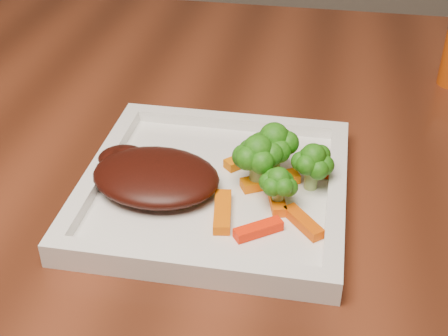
# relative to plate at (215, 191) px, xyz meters

# --- Properties ---
(plate) EXTENTS (0.27, 0.27, 0.01)m
(plate) POSITION_rel_plate_xyz_m (0.00, 0.00, 0.00)
(plate) COLOR white
(plate) RESTS_ON dining_table
(steak) EXTENTS (0.15, 0.12, 0.03)m
(steak) POSITION_rel_plate_xyz_m (-0.06, -0.01, 0.02)
(steak) COLOR #390D08
(steak) RESTS_ON plate
(broccoli_0) EXTENTS (0.06, 0.06, 0.07)m
(broccoli_0) POSITION_rel_plate_xyz_m (0.06, 0.03, 0.04)
(broccoli_0) COLOR #1C7112
(broccoli_0) RESTS_ON plate
(broccoli_1) EXTENTS (0.06, 0.06, 0.06)m
(broccoli_1) POSITION_rel_plate_xyz_m (0.10, 0.02, 0.04)
(broccoli_1) COLOR #327914
(broccoli_1) RESTS_ON plate
(broccoli_2) EXTENTS (0.05, 0.05, 0.06)m
(broccoli_2) POSITION_rel_plate_xyz_m (0.07, -0.02, 0.04)
(broccoli_2) COLOR #116510
(broccoli_2) RESTS_ON plate
(broccoli_3) EXTENTS (0.07, 0.07, 0.06)m
(broccoli_3) POSITION_rel_plate_xyz_m (0.04, 0.01, 0.04)
(broccoli_3) COLOR #215B0F
(broccoli_3) RESTS_ON plate
(carrot_0) EXTENTS (0.05, 0.04, 0.01)m
(carrot_0) POSITION_rel_plate_xyz_m (0.06, -0.07, 0.01)
(carrot_0) COLOR #FF2204
(carrot_0) RESTS_ON plate
(carrot_1) EXTENTS (0.04, 0.05, 0.01)m
(carrot_1) POSITION_rel_plate_xyz_m (0.10, -0.05, 0.01)
(carrot_1) COLOR #D24A03
(carrot_1) RESTS_ON plate
(carrot_2) EXTENTS (0.02, 0.06, 0.01)m
(carrot_2) POSITION_rel_plate_xyz_m (0.02, -0.05, 0.01)
(carrot_2) COLOR #DD5C03
(carrot_2) RESTS_ON plate
(carrot_3) EXTENTS (0.05, 0.03, 0.01)m
(carrot_3) POSITION_rel_plate_xyz_m (0.10, 0.04, 0.01)
(carrot_3) COLOR #F82604
(carrot_3) RESTS_ON plate
(carrot_4) EXTENTS (0.05, 0.05, 0.01)m
(carrot_4) POSITION_rel_plate_xyz_m (0.03, 0.05, 0.01)
(carrot_4) COLOR #DE6803
(carrot_4) RESTS_ON plate
(carrot_5) EXTENTS (0.03, 0.05, 0.01)m
(carrot_5) POSITION_rel_plate_xyz_m (0.07, -0.01, 0.01)
(carrot_5) COLOR #F95E04
(carrot_5) RESTS_ON plate
(carrot_6) EXTENTS (0.06, 0.04, 0.01)m
(carrot_6) POSITION_rel_plate_xyz_m (0.06, 0.01, 0.01)
(carrot_6) COLOR orange
(carrot_6) RESTS_ON plate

